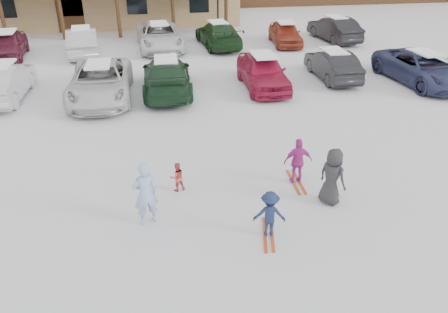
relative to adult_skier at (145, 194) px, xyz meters
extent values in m
plane|color=silver|center=(1.89, 0.37, -0.86)|extent=(160.00, 160.00, 0.00)
imported|color=#9BB0DF|center=(0.00, 0.00, 0.00)|extent=(0.72, 0.58, 1.72)
imported|color=#CD463E|center=(0.86, 1.42, -0.42)|extent=(0.50, 0.43, 0.87)
imported|color=#192245|center=(2.92, -0.98, -0.25)|extent=(0.86, 0.60, 1.22)
cube|color=#AB4218|center=(2.92, -0.98, -0.84)|extent=(0.47, 1.41, 0.03)
imported|color=#BA2C93|center=(4.34, 1.29, -0.15)|extent=(0.84, 0.37, 1.42)
cube|color=#AB4218|center=(4.34, 1.29, -0.84)|extent=(0.24, 1.41, 0.03)
imported|color=#28282A|center=(4.92, 0.15, -0.05)|extent=(0.86, 0.94, 1.62)
imported|color=#BABABF|center=(-6.03, 10.05, -0.09)|extent=(1.67, 4.66, 1.53)
imported|color=silver|center=(-1.91, 9.43, -0.08)|extent=(2.59, 5.58, 1.55)
imported|color=#1A3922|center=(0.94, 9.79, -0.10)|extent=(2.23, 5.27, 1.52)
imported|color=#A9193D|center=(5.33, 9.73, -0.08)|extent=(1.90, 4.59, 1.55)
imported|color=black|center=(9.00, 10.50, -0.16)|extent=(1.52, 4.23, 1.39)
imported|color=navy|center=(12.96, 9.21, -0.11)|extent=(3.07, 5.60, 1.49)
imported|color=maroon|center=(-7.69, 17.15, -0.13)|extent=(2.10, 4.41, 1.46)
imported|color=#B3B3B8|center=(-3.58, 17.00, -0.09)|extent=(2.21, 4.85, 1.54)
imported|color=silver|center=(0.86, 17.69, -0.09)|extent=(2.92, 5.69, 1.54)
imported|color=#193A1A|center=(4.44, 17.74, -0.11)|extent=(2.62, 5.33, 1.49)
imported|color=#A13D26|center=(8.68, 17.61, -0.16)|extent=(1.94, 4.22, 1.40)
imported|color=black|center=(12.10, 18.08, -0.10)|extent=(2.26, 4.80, 1.52)
camera|label=1|loc=(0.49, -9.27, 5.89)|focal=35.00mm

